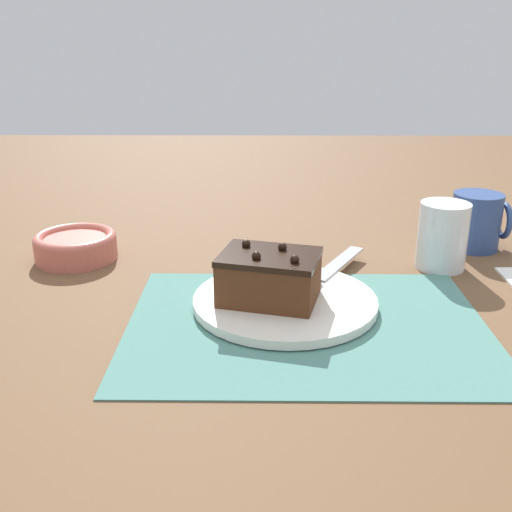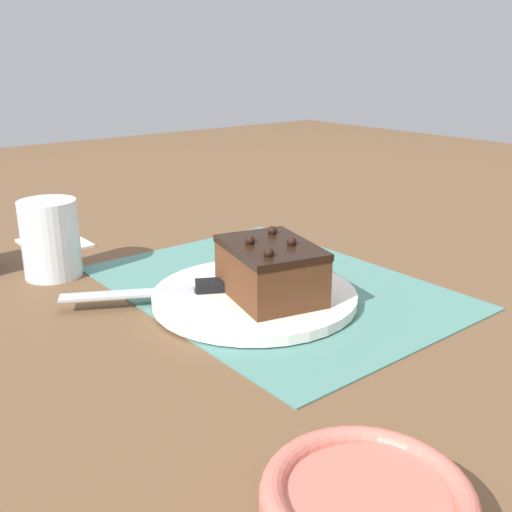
% 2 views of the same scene
% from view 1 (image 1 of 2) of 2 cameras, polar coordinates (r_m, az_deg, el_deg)
% --- Properties ---
extents(ground_plane, '(3.00, 3.00, 0.00)m').
position_cam_1_polar(ground_plane, '(0.78, 4.87, -6.63)').
color(ground_plane, brown).
extents(placemat_woven, '(0.46, 0.34, 0.00)m').
position_cam_1_polar(placemat_woven, '(0.77, 4.88, -6.50)').
color(placemat_woven, slate).
rests_on(placemat_woven, ground_plane).
extents(cake_plate, '(0.25, 0.25, 0.01)m').
position_cam_1_polar(cake_plate, '(0.82, 2.78, -4.32)').
color(cake_plate, white).
rests_on(cake_plate, placemat_woven).
extents(chocolate_cake, '(0.15, 0.12, 0.07)m').
position_cam_1_polar(chocolate_cake, '(0.79, 1.28, -1.97)').
color(chocolate_cake, '#512D19').
rests_on(chocolate_cake, cake_plate).
extents(serving_knife, '(0.13, 0.21, 0.01)m').
position_cam_1_polar(serving_knife, '(0.87, 5.97, -2.05)').
color(serving_knife, black).
rests_on(serving_knife, cake_plate).
extents(drinking_glass, '(0.08, 0.08, 0.11)m').
position_cam_1_polar(drinking_glass, '(0.98, 17.34, 1.85)').
color(drinking_glass, white).
rests_on(drinking_glass, ground_plane).
extents(small_bowl, '(0.13, 0.13, 0.04)m').
position_cam_1_polar(small_bowl, '(1.03, -16.80, 0.98)').
color(small_bowl, '#C66656').
rests_on(small_bowl, ground_plane).
extents(coffee_mug, '(0.09, 0.08, 0.10)m').
position_cam_1_polar(coffee_mug, '(1.10, 20.33, 3.12)').
color(coffee_mug, navy).
rests_on(coffee_mug, ground_plane).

